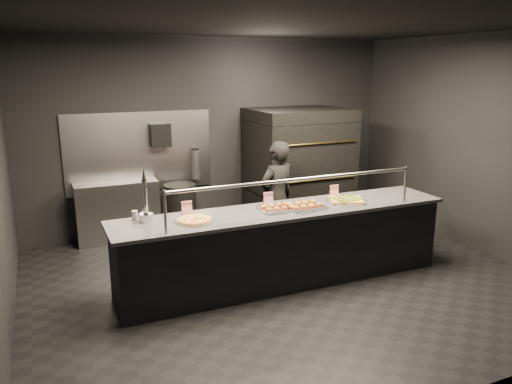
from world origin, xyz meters
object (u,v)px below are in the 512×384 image
Objects in this scene: fire_extinguisher at (196,164)px; worker at (277,198)px; pizza_oven at (298,168)px; prep_shelf at (118,212)px; square_pizza at (346,200)px; round_pizza at (194,220)px; slider_tray_b at (304,206)px; service_counter at (285,246)px; towel_dispenser at (160,135)px; trash_bin at (181,211)px; beer_tap at (146,207)px; slider_tray_a at (278,208)px.

worker reaches higher than fire_extinguisher.
prep_shelf is (-2.80, 0.42, -0.52)m from pizza_oven.
fire_extinguisher is 1.62m from worker.
square_pizza is (-0.35, -1.91, -0.03)m from pizza_oven.
pizza_oven is 4.39× the size of round_pizza.
slider_tray_b is at bearing -76.86° from fire_extinguisher.
service_counter is 8.10× the size of square_pizza.
service_counter is 9.43× the size of round_pizza.
towel_dispenser is 0.74m from fire_extinguisher.
service_counter is 1.09m from worker.
fire_extinguisher is (-1.55, 0.50, 0.09)m from pizza_oven.
fire_extinguisher is 0.77m from trash_bin.
pizza_oven is 3.77× the size of square_pizza.
beer_tap reaches higher than slider_tray_a.
square_pizza is (2.45, -0.18, -0.15)m from beer_tap.
towel_dispenser is 2.59m from slider_tray_a.
slider_tray_a is 0.33m from slider_tray_b.
prep_shelf is 3.04m from slider_tray_b.
worker reaches higher than round_pizza.
square_pizza is at bearing -100.41° from pizza_oven.
beer_tap is (-1.25, -2.23, 0.03)m from fire_extinguisher.
trash_bin is (-1.89, 0.26, -0.56)m from pizza_oven.
round_pizza is 2.29m from trash_bin.
pizza_oven is 3.02m from round_pizza.
square_pizza is (1.75, -2.40, -0.61)m from towel_dispenser.
towel_dispenser reaches higher than slider_tray_b.
prep_shelf reaches higher than trash_bin.
worker is at bearing -131.95° from pizza_oven.
pizza_oven is 2.30m from slider_tray_a.
worker is (1.97, -1.34, 0.34)m from prep_shelf.
slider_tray_a is at bearing -57.15° from prep_shelf.
service_counter reaches higher than slider_tray_b.
trash_bin is (0.91, -0.16, -0.04)m from prep_shelf.
beer_tap is at bearing 157.01° from round_pizza.
beer_tap is (-2.80, -1.73, 0.12)m from pizza_oven.
towel_dispenser is at bearing 166.86° from pizza_oven.
pizza_oven reaches higher than slider_tray_a.
slider_tray_a reaches higher than round_pizza.
square_pizza is at bearing -63.49° from fire_extinguisher.
pizza_oven is at bearing -147.39° from worker.
service_counter is at bearing 1.45° from round_pizza.
beer_tap reaches higher than trash_bin.
pizza_oven reaches higher than slider_tray_b.
beer_tap is at bearing -107.53° from towel_dispenser.
towel_dispenser is (0.70, 0.07, 1.10)m from prep_shelf.
prep_shelf is 2.76× the size of round_pizza.
round_pizza is at bearing -178.55° from service_counter.
pizza_oven is 2.23m from towel_dispenser.
towel_dispenser is 0.65× the size of slider_tray_b.
slider_tray_a is 1.10m from worker.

